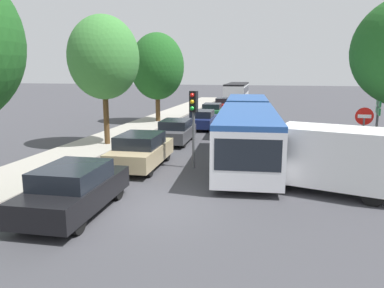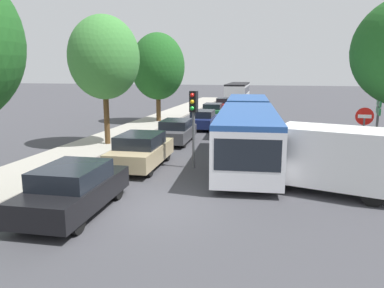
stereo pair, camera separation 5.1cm
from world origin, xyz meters
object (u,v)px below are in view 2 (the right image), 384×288
Objects in this scene: articulated_bus at (247,123)px; direction_sign_post at (378,112)px; queued_car_navy at (203,120)px; tree_left_mid at (104,58)px; queued_car_black at (74,189)px; no_entry_sign at (363,131)px; tree_left_far at (157,68)px; queued_car_green at (213,111)px; queued_car_red at (225,105)px; traffic_light at (193,112)px; queued_car_graphite at (176,131)px; white_van at (332,158)px; queued_car_tan at (141,150)px; city_bus_rear at (238,91)px.

direction_sign_post is (5.68, -3.46, 1.13)m from articulated_bus.
queued_car_navy is (-3.81, 6.56, -0.74)m from articulated_bus.
queued_car_navy is 9.52m from tree_left_mid.
queued_car_navy is at bearing -3.61° from queued_car_black.
no_entry_sign is 0.78× the size of direction_sign_post.
queued_car_navy is 6.29m from tree_left_far.
queued_car_black is 11.26m from no_entry_sign.
queued_car_red reaches higher than queued_car_green.
tree_left_far is (-6.22, 13.74, 1.94)m from traffic_light.
tree_left_mid is (-3.59, 9.73, 4.18)m from queued_car_black.
direction_sign_post is at bearing -158.62° from queued_car_red.
queued_car_navy is at bearing -178.79° from queued_car_green.
queued_car_green is (0.08, 12.06, -0.03)m from queued_car_graphite.
no_entry_sign is at bearing 44.09° from articulated_bus.
tree_left_far is at bearing -141.60° from traffic_light.
queued_car_tan is at bearing 3.99° from white_van.
tree_left_far is at bearing 91.81° from tree_left_mid.
direction_sign_post reaches higher than articulated_bus.
traffic_light is at bearing -174.88° from queued_car_green.
white_van is (7.72, -19.61, 0.56)m from queued_car_green.
queued_car_navy is 1.02× the size of queued_car_green.
tree_left_far is at bearing -37.35° from white_van.
queued_car_tan is (-4.25, -5.06, -0.66)m from articulated_bus.
queued_car_tan reaches higher than queued_car_graphite.
no_entry_sign is (9.24, -5.15, 1.17)m from queued_car_graphite.
direction_sign_post is (9.49, -10.02, 1.87)m from queued_car_navy.
articulated_bus is 4.70× the size of direction_sign_post.
queued_car_green is at bearing -2.34° from queued_car_tan.
queued_car_green is (0.07, 17.93, -0.09)m from queued_car_tan.
articulated_bus is 3.16× the size of white_van.
city_bus_rear is 2.67× the size of queued_car_black.
white_van reaches higher than queued_car_black.
city_bus_rear is 2.92× the size of queued_car_navy.
queued_car_tan is 1.09× the size of queued_car_graphite.
queued_car_red is at bearing -3.02° from queued_car_tan.
queued_car_navy is at bearing -38.85° from direction_sign_post.
direction_sign_post is at bearing -10.56° from tree_left_mid.
queued_car_green is 0.54× the size of tree_left_far.
queued_car_green is at bearing -52.32° from white_van.
tree_left_far reaches higher than tree_left_mid.
articulated_bus is 2.33× the size of tree_left_far.
articulated_bus is at bearing 6.78° from tree_left_mid.
queued_car_black is at bearing 178.10° from city_bus_rear.
tree_left_mid is 10.07m from tree_left_far.
queued_car_tan is 1.14× the size of queued_car_green.
queued_car_tan is at bearing -65.20° from traffic_light.
queued_car_tan is 11.63m from queued_car_navy.
tree_left_mid is (-11.40, 5.81, 3.71)m from white_van.
queued_car_red is 24.05m from direction_sign_post.
queued_car_graphite is at bearing 176.67° from queued_car_red.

